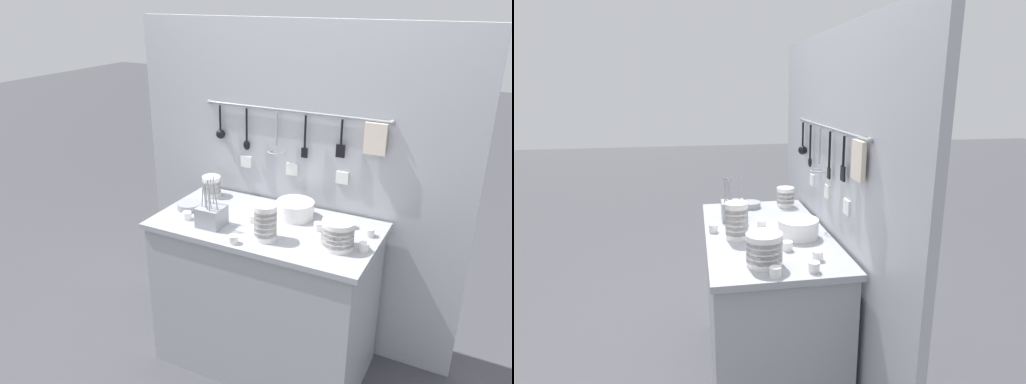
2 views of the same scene
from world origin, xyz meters
TOP-DOWN VIEW (x-y plane):
  - ground_plane at (0.00, 0.00)m, footprint 20.00×20.00m
  - counter at (0.00, 0.00)m, footprint 1.20×0.64m
  - back_wall at (0.00, 0.35)m, footprint 2.00×0.11m
  - bowl_stack_short_front at (0.42, -0.08)m, footprint 0.16×0.16m
  - bowl_stack_nested_right at (0.08, -0.16)m, footprint 0.11×0.11m
  - bowl_stack_back_corner at (-0.47, 0.20)m, footprint 0.11×0.11m
  - plate_stack at (0.10, 0.15)m, footprint 0.21×0.21m
  - steel_mixing_bowl at (-0.48, -0.03)m, footprint 0.14×0.14m
  - cutlery_caddy at (-0.24, -0.15)m, footprint 0.13×0.13m
  - cup_edge_far at (0.55, -0.05)m, footprint 0.05×0.05m
  - cup_front_left at (0.28, 0.06)m, footprint 0.05×0.05m
  - cup_centre at (-0.07, -0.01)m, footprint 0.05×0.05m
  - cup_mid_row at (-0.41, -0.15)m, footprint 0.05×0.05m
  - cup_front_right at (0.41, 0.16)m, footprint 0.05×0.05m
  - cup_back_left at (-0.04, -0.27)m, footprint 0.05×0.05m
  - cup_by_caddy at (-0.14, 0.17)m, footprint 0.05×0.05m
  - cup_edge_near at (0.53, 0.11)m, footprint 0.05×0.05m

SIDE VIEW (x-z plane):
  - ground_plane at x=0.00m, z-range 0.00..0.00m
  - counter at x=0.00m, z-range 0.00..0.89m
  - steel_mixing_bowl at x=-0.48m, z-range 0.89..0.92m
  - cup_edge_far at x=0.55m, z-range 0.89..0.93m
  - cup_front_left at x=0.28m, z-range 0.89..0.93m
  - cup_centre at x=-0.07m, z-range 0.89..0.93m
  - cup_mid_row at x=-0.41m, z-range 0.89..0.93m
  - cup_front_right at x=0.41m, z-range 0.89..0.93m
  - cup_back_left at x=-0.04m, z-range 0.89..0.93m
  - cup_by_caddy at x=-0.14m, z-range 0.89..0.93m
  - cup_edge_near at x=0.53m, z-range 0.89..0.93m
  - plate_stack at x=0.10m, z-range 0.89..0.98m
  - cutlery_caddy at x=-0.24m, z-range 0.81..1.08m
  - bowl_stack_back_corner at x=-0.47m, z-range 0.89..1.01m
  - bowl_stack_short_front at x=0.42m, z-range 0.89..1.03m
  - back_wall at x=0.00m, z-range 0.00..1.92m
  - bowl_stack_nested_right at x=0.08m, z-range 0.89..1.08m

